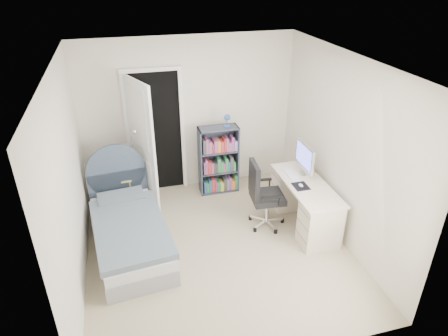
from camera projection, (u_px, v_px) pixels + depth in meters
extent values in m
cube|color=gray|center=(217.00, 249.00, 5.44)|extent=(3.40, 3.60, 0.05)
cube|color=white|center=(215.00, 60.00, 4.24)|extent=(3.40, 3.60, 0.05)
cube|color=silver|center=(189.00, 115.00, 6.40)|extent=(3.40, 0.05, 2.50)
cube|color=silver|center=(270.00, 265.00, 3.28)|extent=(3.40, 0.05, 2.50)
cube|color=silver|center=(66.00, 185.00, 4.44)|extent=(0.05, 3.60, 2.50)
cube|color=silver|center=(344.00, 150.00, 5.23)|extent=(0.05, 3.60, 2.50)
cube|color=black|center=(156.00, 134.00, 6.36)|extent=(0.80, 0.01, 2.00)
cube|color=white|center=(128.00, 137.00, 6.24)|extent=(0.06, 0.06, 2.00)
cube|color=white|center=(183.00, 131.00, 6.44)|extent=(0.06, 0.06, 2.00)
cube|color=white|center=(150.00, 70.00, 5.86)|extent=(0.92, 0.06, 0.06)
cube|color=white|center=(142.00, 145.00, 5.97)|extent=(0.34, 0.76, 2.00)
cube|color=gray|center=(131.00, 242.00, 5.34)|extent=(1.05, 1.89, 0.24)
cube|color=silver|center=(130.00, 231.00, 5.26)|extent=(1.03, 1.85, 0.14)
cube|color=slate|center=(130.00, 228.00, 5.13)|extent=(1.05, 1.62, 0.09)
cube|color=slate|center=(121.00, 198.00, 5.73)|extent=(0.68, 0.43, 0.11)
cube|color=#3D4B5E|center=(119.00, 192.00, 6.00)|extent=(0.86, 0.15, 0.72)
cylinder|color=#3D4B5E|center=(116.00, 171.00, 5.83)|extent=(0.86, 0.15, 0.86)
cylinder|color=tan|center=(105.00, 199.00, 6.00)|extent=(0.04, 0.04, 0.55)
cylinder|color=tan|center=(105.00, 186.00, 6.32)|extent=(0.04, 0.04, 0.55)
cylinder|color=tan|center=(131.00, 195.00, 6.09)|extent=(0.04, 0.04, 0.55)
cylinder|color=tan|center=(130.00, 183.00, 6.41)|extent=(0.04, 0.04, 0.55)
cube|color=tan|center=(116.00, 176.00, 6.08)|extent=(0.44, 0.44, 0.03)
cube|color=tan|center=(119.00, 195.00, 6.24)|extent=(0.40, 0.40, 0.02)
cube|color=#B24C33|center=(112.00, 175.00, 6.06)|extent=(0.18, 0.24, 0.03)
cube|color=#3F598C|center=(112.00, 173.00, 6.04)|extent=(0.16, 0.23, 0.03)
cube|color=#D8CC7F|center=(111.00, 171.00, 6.03)|extent=(0.15, 0.22, 0.03)
cylinder|color=silver|center=(139.00, 204.00, 6.34)|extent=(0.19, 0.19, 0.02)
cylinder|color=silver|center=(135.00, 169.00, 6.04)|extent=(0.01, 0.01, 1.29)
sphere|color=silver|center=(135.00, 132.00, 5.73)|extent=(0.07, 0.07, 0.07)
cube|color=#3A404F|center=(200.00, 162.00, 6.43)|extent=(0.02, 0.27, 1.14)
cube|color=#3A404F|center=(237.00, 158.00, 6.57)|extent=(0.02, 0.27, 1.14)
cube|color=#3A404F|center=(218.00, 128.00, 6.24)|extent=(0.64, 0.27, 0.02)
cube|color=#3A404F|center=(219.00, 189.00, 6.76)|extent=(0.64, 0.27, 0.02)
cube|color=#3A404F|center=(217.00, 156.00, 6.61)|extent=(0.64, 0.01, 1.14)
cube|color=#3A404F|center=(219.00, 171.00, 6.59)|extent=(0.60, 0.25, 0.02)
cube|color=#3A404F|center=(218.00, 151.00, 6.42)|extent=(0.60, 0.25, 0.02)
cylinder|color=#254EA3|center=(227.00, 126.00, 6.26)|extent=(0.11, 0.11, 0.02)
cylinder|color=silver|center=(227.00, 122.00, 6.22)|extent=(0.01, 0.01, 0.15)
sphere|color=#254EA3|center=(227.00, 117.00, 6.16)|extent=(0.10, 0.10, 0.10)
cube|color=#335999|center=(204.00, 186.00, 6.63)|extent=(0.03, 0.19, 0.20)
cube|color=#337F4C|center=(207.00, 186.00, 6.64)|extent=(0.04, 0.19, 0.19)
cube|color=#335999|center=(210.00, 185.00, 6.65)|extent=(0.04, 0.19, 0.22)
cube|color=#B23333|center=(213.00, 184.00, 6.65)|extent=(0.05, 0.19, 0.23)
cube|color=#994C7F|center=(215.00, 185.00, 6.68)|extent=(0.03, 0.19, 0.18)
cube|color=#337F4C|center=(218.00, 185.00, 6.69)|extent=(0.05, 0.19, 0.17)
cube|color=#D8BF4C|center=(221.00, 185.00, 6.71)|extent=(0.05, 0.19, 0.15)
cube|color=#3F3F3F|center=(224.00, 183.00, 6.70)|extent=(0.04, 0.19, 0.22)
cube|color=#7F72B2|center=(227.00, 183.00, 6.72)|extent=(0.04, 0.19, 0.20)
cube|color=#994C7F|center=(229.00, 182.00, 6.72)|extent=(0.03, 0.19, 0.22)
cube|color=orange|center=(232.00, 183.00, 6.75)|extent=(0.05, 0.19, 0.16)
cube|color=#337F4C|center=(235.00, 180.00, 6.74)|extent=(0.05, 0.19, 0.25)
cube|color=#994C7F|center=(204.00, 167.00, 6.46)|extent=(0.03, 0.19, 0.21)
cube|color=#994C7F|center=(206.00, 165.00, 6.46)|extent=(0.03, 0.19, 0.25)
cube|color=#B23333|center=(208.00, 166.00, 6.48)|extent=(0.04, 0.19, 0.21)
cube|color=#994C7F|center=(211.00, 167.00, 6.50)|extent=(0.04, 0.19, 0.17)
cube|color=#3F3F3F|center=(214.00, 167.00, 6.51)|extent=(0.03, 0.19, 0.16)
cube|color=#3F3F3F|center=(216.00, 166.00, 6.52)|extent=(0.02, 0.19, 0.17)
cube|color=#337F4C|center=(218.00, 164.00, 6.51)|extent=(0.04, 0.19, 0.24)
cube|color=#337F4C|center=(221.00, 165.00, 6.53)|extent=(0.04, 0.19, 0.19)
cube|color=#994C7F|center=(223.00, 166.00, 6.55)|extent=(0.03, 0.19, 0.16)
cube|color=#337F4C|center=(226.00, 164.00, 6.54)|extent=(0.05, 0.19, 0.22)
cube|color=#335999|center=(228.00, 165.00, 6.56)|extent=(0.03, 0.19, 0.17)
cube|color=#3F3F3F|center=(230.00, 162.00, 6.55)|extent=(0.04, 0.19, 0.25)
cube|color=#337F4C|center=(233.00, 165.00, 6.59)|extent=(0.04, 0.19, 0.15)
cube|color=#3F3F3F|center=(203.00, 146.00, 6.29)|extent=(0.04, 0.19, 0.23)
cube|color=#994C7F|center=(206.00, 145.00, 6.29)|extent=(0.04, 0.19, 0.24)
cube|color=#994C7F|center=(209.00, 146.00, 6.32)|extent=(0.05, 0.19, 0.19)
cube|color=#B23333|center=(212.00, 147.00, 6.34)|extent=(0.02, 0.19, 0.16)
cube|color=#994C7F|center=(215.00, 145.00, 6.34)|extent=(0.05, 0.19, 0.20)
cube|color=orange|center=(218.00, 145.00, 6.35)|extent=(0.04, 0.19, 0.19)
cube|color=#B23333|center=(221.00, 145.00, 6.37)|extent=(0.05, 0.19, 0.17)
cube|color=#B23333|center=(224.00, 144.00, 6.37)|extent=(0.02, 0.19, 0.22)
cube|color=#994C7F|center=(226.00, 143.00, 6.37)|extent=(0.04, 0.19, 0.23)
cube|color=#994C7F|center=(229.00, 145.00, 6.40)|extent=(0.04, 0.19, 0.15)
cube|color=#994C7F|center=(232.00, 142.00, 6.39)|extent=(0.03, 0.19, 0.23)
cube|color=#7F72B2|center=(234.00, 144.00, 6.42)|extent=(0.05, 0.19, 0.16)
cube|color=beige|center=(307.00, 185.00, 5.60)|extent=(0.56, 1.39, 0.03)
cube|color=beige|center=(320.00, 224.00, 5.34)|extent=(0.51, 0.37, 0.65)
cube|color=beige|center=(291.00, 188.00, 6.18)|extent=(0.51, 0.37, 0.65)
cube|color=silver|center=(304.00, 173.00, 5.85)|extent=(0.15, 0.15, 0.01)
cube|color=silver|center=(307.00, 167.00, 5.81)|extent=(0.03, 0.06, 0.20)
cube|color=silver|center=(305.00, 157.00, 5.72)|extent=(0.04, 0.52, 0.37)
cube|color=#5F65E7|center=(303.00, 156.00, 5.71)|extent=(0.00, 0.46, 0.30)
cube|color=white|center=(291.00, 175.00, 5.81)|extent=(0.12, 0.37, 0.02)
cube|color=black|center=(301.00, 186.00, 5.53)|extent=(0.20, 0.24, 0.00)
ellipsoid|color=white|center=(301.00, 185.00, 5.52)|extent=(0.06, 0.09, 0.03)
cube|color=silver|center=(274.00, 220.00, 5.89)|extent=(0.26, 0.06, 0.02)
cylinder|color=black|center=(282.00, 221.00, 5.92)|extent=(0.06, 0.06, 0.06)
cube|color=silver|center=(266.00, 216.00, 5.98)|extent=(0.14, 0.25, 0.02)
cylinder|color=black|center=(267.00, 213.00, 6.11)|extent=(0.06, 0.06, 0.06)
cube|color=silver|center=(258.00, 219.00, 5.92)|extent=(0.22, 0.20, 0.02)
cylinder|color=black|center=(250.00, 218.00, 5.98)|extent=(0.06, 0.06, 0.06)
cube|color=silver|center=(261.00, 224.00, 5.79)|extent=(0.24, 0.17, 0.02)
cylinder|color=black|center=(255.00, 230.00, 5.73)|extent=(0.06, 0.06, 0.06)
cube|color=silver|center=(271.00, 225.00, 5.77)|extent=(0.09, 0.26, 0.02)
cylinder|color=black|center=(276.00, 231.00, 5.69)|extent=(0.06, 0.06, 0.06)
cylinder|color=silver|center=(267.00, 210.00, 5.78)|extent=(0.05, 0.05, 0.39)
cube|color=black|center=(267.00, 197.00, 5.68)|extent=(0.49, 0.49, 0.08)
cube|color=black|center=(254.00, 180.00, 5.51)|extent=(0.10, 0.41, 0.51)
cube|color=black|center=(272.00, 197.00, 5.40)|extent=(0.28, 0.06, 0.03)
cube|color=black|center=(262.00, 180.00, 5.82)|extent=(0.28, 0.06, 0.03)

